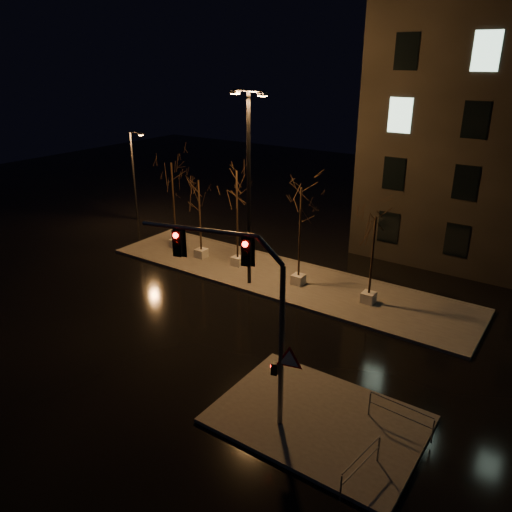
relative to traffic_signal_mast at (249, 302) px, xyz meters
The scene contains 13 objects.
ground 8.60m from the traffic_signal_mast, 139.03° to the left, with size 90.00×90.00×0.00m, color black.
median 12.90m from the traffic_signal_mast, 117.02° to the left, with size 22.00×5.00×0.15m, color #484540.
sidewalk_corner 5.10m from the traffic_signal_mast, 32.34° to the left, with size 7.00×5.00×0.15m, color #484540.
tree_0 17.44m from the traffic_signal_mast, 141.41° to the left, with size 1.80×1.80×5.74m.
tree_1 15.24m from the traffic_signal_mast, 136.71° to the left, with size 1.80×1.80×5.04m.
tree_2 13.63m from the traffic_signal_mast, 128.27° to the left, with size 1.80×1.80×5.90m.
tree_3 11.22m from the traffic_signal_mast, 111.42° to the left, with size 1.80×1.80×5.59m.
tree_4 10.57m from the traffic_signal_mast, 90.15° to the left, with size 1.80×1.80×4.70m.
traffic_signal_mast is the anchor object (origin of this frame).
streetlight_main 11.20m from the traffic_signal_mast, 125.38° to the left, with size 2.53×0.90×10.21m.
streetlight_far 24.89m from the traffic_signal_mast, 145.76° to the left, with size 1.32×0.39×6.74m.
guard_rail_a 6.34m from the traffic_signal_mast, 27.45° to the left, with size 2.27×0.19×0.98m.
guard_rail_b 5.77m from the traffic_signal_mast, ahead, with size 0.35×2.08×0.99m.
Camera 1 is at (13.68, -16.27, 11.81)m, focal length 35.00 mm.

